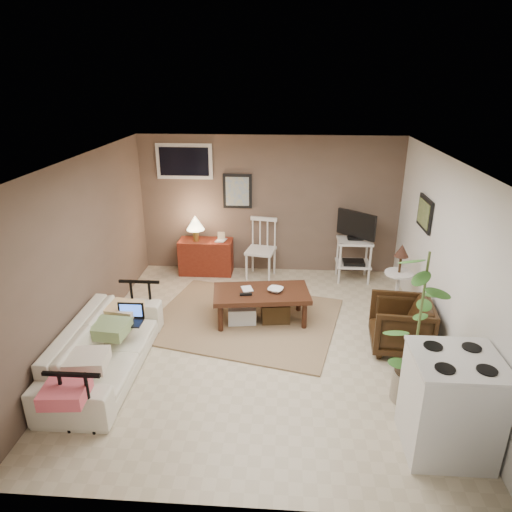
# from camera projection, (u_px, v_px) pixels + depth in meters

# --- Properties ---
(floor) EXTENTS (5.00, 5.00, 0.00)m
(floor) POSITION_uv_depth(u_px,v_px,m) (260.00, 342.00, 6.06)
(floor) COLOR #C1B293
(floor) RESTS_ON ground
(art_back) EXTENTS (0.50, 0.03, 0.60)m
(art_back) POSITION_uv_depth(u_px,v_px,m) (237.00, 191.00, 7.86)
(art_back) COLOR black
(art_right) EXTENTS (0.03, 0.60, 0.45)m
(art_right) POSITION_uv_depth(u_px,v_px,m) (425.00, 213.00, 6.34)
(art_right) COLOR black
(window) EXTENTS (0.96, 0.03, 0.60)m
(window) POSITION_uv_depth(u_px,v_px,m) (184.00, 161.00, 7.73)
(window) COLOR silver
(rug) EXTENTS (2.96, 2.58, 0.02)m
(rug) POSITION_uv_depth(u_px,v_px,m) (245.00, 319.00, 6.61)
(rug) COLOR #967357
(rug) RESTS_ON floor
(coffee_table) EXTENTS (1.42, 0.86, 0.51)m
(coffee_table) POSITION_uv_depth(u_px,v_px,m) (261.00, 304.00, 6.48)
(coffee_table) COLOR #3D1B10
(coffee_table) RESTS_ON floor
(sofa) EXTENTS (0.62, 2.12, 0.83)m
(sofa) POSITION_uv_depth(u_px,v_px,m) (104.00, 340.00, 5.34)
(sofa) COLOR beige
(sofa) RESTS_ON floor
(sofa_pillows) EXTENTS (0.41, 2.02, 0.14)m
(sofa_pillows) POSITION_uv_depth(u_px,v_px,m) (99.00, 345.00, 5.08)
(sofa_pillows) COLOR beige
(sofa_pillows) RESTS_ON sofa
(sofa_end_rails) EXTENTS (0.57, 2.12, 0.71)m
(sofa_end_rails) POSITION_uv_depth(u_px,v_px,m) (115.00, 345.00, 5.36)
(sofa_end_rails) COLOR black
(sofa_end_rails) RESTS_ON floor
(laptop) EXTENTS (0.33, 0.24, 0.22)m
(laptop) POSITION_uv_depth(u_px,v_px,m) (130.00, 316.00, 5.63)
(laptop) COLOR black
(laptop) RESTS_ON sofa
(red_console) EXTENTS (0.93, 0.41, 1.08)m
(red_console) POSITION_uv_depth(u_px,v_px,m) (205.00, 253.00, 8.07)
(red_console) COLOR maroon
(red_console) RESTS_ON floor
(spindle_chair) EXTENTS (0.55, 0.55, 1.04)m
(spindle_chair) POSITION_uv_depth(u_px,v_px,m) (261.00, 251.00, 7.89)
(spindle_chair) COLOR silver
(spindle_chair) RESTS_ON floor
(tv_stand) EXTENTS (0.58, 0.52, 1.21)m
(tv_stand) POSITION_uv_depth(u_px,v_px,m) (355.00, 245.00, 7.71)
(tv_stand) COLOR silver
(tv_stand) RESTS_ON floor
(side_table) EXTENTS (0.41, 0.41, 1.09)m
(side_table) POSITION_uv_depth(u_px,v_px,m) (399.00, 271.00, 6.58)
(side_table) COLOR silver
(side_table) RESTS_ON floor
(armchair) EXTENTS (0.74, 0.78, 0.75)m
(armchair) POSITION_uv_depth(u_px,v_px,m) (401.00, 323.00, 5.80)
(armchair) COLOR black
(armchair) RESTS_ON floor
(potted_plant) EXTENTS (0.44, 0.44, 1.76)m
(potted_plant) POSITION_uv_depth(u_px,v_px,m) (419.00, 324.00, 4.66)
(potted_plant) COLOR #9F947E
(potted_plant) RESTS_ON floor
(stove) EXTENTS (0.77, 0.72, 1.01)m
(stove) POSITION_uv_depth(u_px,v_px,m) (450.00, 404.00, 4.17)
(stove) COLOR silver
(stove) RESTS_ON floor
(bowl) EXTENTS (0.22, 0.11, 0.21)m
(bowl) POSITION_uv_depth(u_px,v_px,m) (276.00, 285.00, 6.37)
(bowl) COLOR #3D1B10
(bowl) RESTS_ON coffee_table
(book_table) EXTENTS (0.14, 0.06, 0.20)m
(book_table) POSITION_uv_depth(u_px,v_px,m) (242.00, 284.00, 6.41)
(book_table) COLOR #3D1B10
(book_table) RESTS_ON coffee_table
(book_console) EXTENTS (0.16, 0.06, 0.22)m
(book_console) POSITION_uv_depth(u_px,v_px,m) (217.00, 235.00, 7.93)
(book_console) COLOR #3D1B10
(book_console) RESTS_ON red_console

